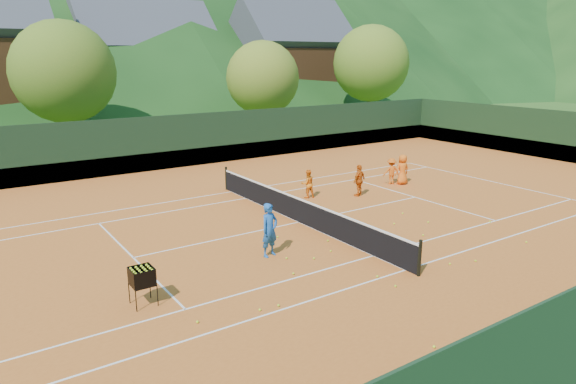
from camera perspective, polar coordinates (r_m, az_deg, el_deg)
ground at (r=19.65m, az=1.24°, el=-3.42°), size 400.00×400.00×0.00m
clay_court at (r=19.65m, az=1.24°, el=-3.39°), size 40.00×24.00×0.02m
coach at (r=16.15m, az=-2.06°, el=-4.24°), size 0.70×0.54×1.73m
student_a at (r=22.88m, az=2.20°, el=0.93°), size 0.70×0.60×1.28m
student_b at (r=23.35m, az=7.91°, el=1.29°), size 0.92×0.59×1.45m
student_c at (r=25.88m, az=12.60°, el=2.46°), size 0.78×0.56×1.49m
student_d at (r=25.84m, az=11.41°, el=2.28°), size 0.94×0.72×1.29m
tennis_ball_1 at (r=15.08m, az=0.60°, el=-9.05°), size 0.07×0.07×0.07m
tennis_ball_2 at (r=14.61m, az=11.86°, el=-10.20°), size 0.07×0.07×0.07m
tennis_ball_3 at (r=13.12m, az=-3.14°, el=-12.93°), size 0.07×0.07×0.07m
tennis_ball_4 at (r=18.02m, az=9.40°, el=-5.17°), size 0.07×0.07×0.07m
tennis_ball_5 at (r=16.97m, az=11.10°, el=-6.54°), size 0.07×0.07×0.07m
tennis_ball_6 at (r=12.06m, az=15.93°, el=-16.21°), size 0.07×0.07×0.07m
tennis_ball_7 at (r=13.30m, az=-1.07°, el=-12.49°), size 0.07×0.07×0.07m
tennis_ball_8 at (r=17.98m, az=-1.17°, el=-5.01°), size 0.07×0.07×0.07m
tennis_ball_9 at (r=16.17m, az=2.90°, el=-7.37°), size 0.07×0.07×0.07m
tennis_ball_10 at (r=16.49m, az=17.54°, el=-7.62°), size 0.07×0.07×0.07m
tennis_ball_11 at (r=21.12m, az=12.61°, el=-2.33°), size 0.07×0.07×0.07m
tennis_ball_12 at (r=20.24m, az=15.31°, el=-3.25°), size 0.07×0.07×0.07m
tennis_ball_13 at (r=18.76m, az=14.77°, el=-4.66°), size 0.07×0.07×0.07m
tennis_ball_14 at (r=17.68m, az=4.45°, el=-5.41°), size 0.07×0.07×0.07m
tennis_ball_15 at (r=19.77m, az=11.71°, el=-3.46°), size 0.07×0.07×0.07m
tennis_ball_16 at (r=16.78m, az=4.77°, el=-6.55°), size 0.07×0.07×0.07m
tennis_ball_17 at (r=21.06m, az=21.53°, el=-3.08°), size 0.07×0.07×0.07m
tennis_ball_18 at (r=16.16m, az=-0.16°, el=-7.36°), size 0.07×0.07×0.07m
tennis_ball_19 at (r=16.97m, az=20.12°, el=-7.20°), size 0.07×0.07×0.07m
tennis_ball_20 at (r=19.27m, az=24.97°, el=-5.07°), size 0.07×0.07×0.07m
tennis_ball_21 at (r=12.75m, az=-10.03°, el=-14.03°), size 0.07×0.07×0.07m
tennis_ball_22 at (r=15.11m, az=9.90°, el=-9.23°), size 0.07×0.07×0.07m
court_lines at (r=19.65m, az=1.24°, el=-3.36°), size 23.83×11.03×0.00m
tennis_net at (r=19.50m, az=1.25°, el=-1.97°), size 0.10×12.07×1.10m
perimeter_fence at (r=19.29m, az=1.26°, el=0.16°), size 40.40×24.24×3.00m
ball_hopper at (r=13.61m, az=-15.92°, el=-9.11°), size 0.57×0.57×1.00m
chalet_mid at (r=52.02m, az=-15.60°, el=13.04°), size 12.65×8.82×11.45m
chalet_right at (r=54.72m, az=0.23°, el=13.91°), size 11.50×8.82×11.91m
tree_b at (r=35.89m, az=-23.66°, el=12.11°), size 6.40×6.40×8.40m
tree_c at (r=40.08m, az=-2.81°, el=12.53°), size 5.60×5.60×7.35m
tree_d at (r=48.13m, az=9.20°, el=13.91°), size 6.80×6.80×8.93m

